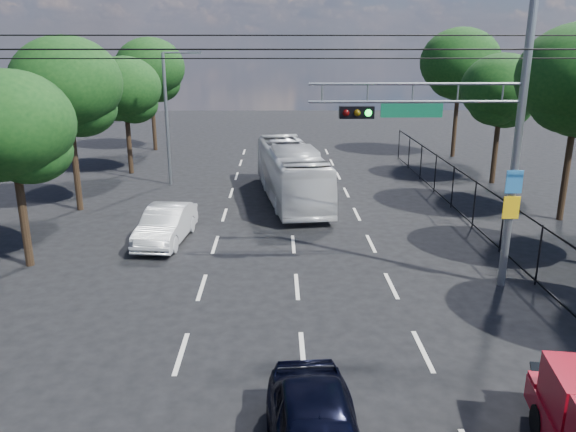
{
  "coord_description": "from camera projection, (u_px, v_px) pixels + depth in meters",
  "views": [
    {
      "loc": [
        -0.6,
        -8.33,
        7.23
      ],
      "look_at": [
        -0.31,
        6.44,
        2.8
      ],
      "focal_mm": 35.0,
      "sensor_mm": 36.0,
      "label": 1
    }
  ],
  "objects": [
    {
      "name": "lane_markings",
      "position": [
        292.0,
        228.0,
        23.47
      ],
      "size": [
        6.12,
        38.0,
        0.01
      ],
      "color": "beige",
      "rests_on": "ground"
    },
    {
      "name": "signal_mast",
      "position": [
        479.0,
        119.0,
        16.31
      ],
      "size": [
        6.43,
        0.39,
        9.5
      ],
      "color": "slate",
      "rests_on": "ground"
    },
    {
      "name": "streetlight_left",
      "position": [
        170.0,
        112.0,
        29.89
      ],
      "size": [
        2.09,
        0.22,
        7.08
      ],
      "color": "slate",
      "rests_on": "ground"
    },
    {
      "name": "utility_wires",
      "position": [
        297.0,
        48.0,
        16.45
      ],
      "size": [
        22.0,
        5.04,
        0.74
      ],
      "color": "black",
      "rests_on": "ground"
    },
    {
      "name": "fence_right",
      "position": [
        490.0,
        216.0,
        21.57
      ],
      "size": [
        0.06,
        34.03,
        2.0
      ],
      "color": "black",
      "rests_on": "ground"
    },
    {
      "name": "tree_right_d",
      "position": [
        501.0,
        94.0,
        29.98
      ],
      "size": [
        4.32,
        4.32,
        7.02
      ],
      "color": "black",
      "rests_on": "ground"
    },
    {
      "name": "tree_right_e",
      "position": [
        460.0,
        68.0,
        37.33
      ],
      "size": [
        5.28,
        5.28,
        8.58
      ],
      "color": "black",
      "rests_on": "ground"
    },
    {
      "name": "tree_left_b",
      "position": [
        13.0,
        133.0,
        18.18
      ],
      "size": [
        4.08,
        4.08,
        6.63
      ],
      "color": "black",
      "rests_on": "ground"
    },
    {
      "name": "tree_left_c",
      "position": [
        68.0,
        92.0,
        24.64
      ],
      "size": [
        4.8,
        4.8,
        7.8
      ],
      "color": "black",
      "rests_on": "ground"
    },
    {
      "name": "tree_left_d",
      "position": [
        125.0,
        93.0,
        32.5
      ],
      "size": [
        4.2,
        4.2,
        6.83
      ],
      "color": "black",
      "rests_on": "ground"
    },
    {
      "name": "tree_left_e",
      "position": [
        151.0,
        73.0,
        39.92
      ],
      "size": [
        4.92,
        4.92,
        7.99
      ],
      "color": "black",
      "rests_on": "ground"
    },
    {
      "name": "white_bus",
      "position": [
        291.0,
        172.0,
        27.54
      ],
      "size": [
        3.62,
        10.04,
        2.74
      ],
      "primitive_type": "imported",
      "rotation": [
        0.0,
        0.0,
        0.14
      ],
      "color": "silver",
      "rests_on": "ground"
    },
    {
      "name": "white_van",
      "position": [
        166.0,
        225.0,
        21.64
      ],
      "size": [
        1.92,
        4.35,
        1.39
      ],
      "primitive_type": "imported",
      "rotation": [
        0.0,
        0.0,
        -0.11
      ],
      "color": "silver",
      "rests_on": "ground"
    }
  ]
}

